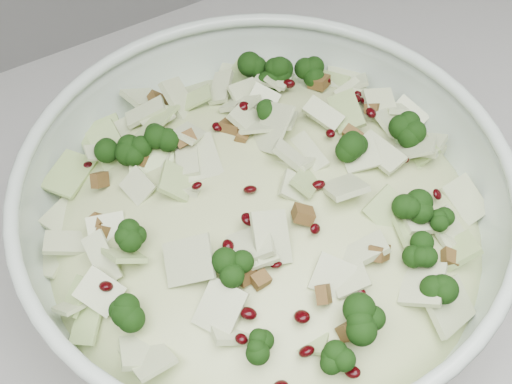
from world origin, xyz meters
TOP-DOWN VIEW (x-y plane):
  - mixing_bowl at (-0.62, 1.60)m, footprint 0.45×0.45m
  - salad at (-0.62, 1.60)m, footprint 0.46×0.46m

SIDE VIEW (x-z plane):
  - mixing_bowl at x=-0.62m, z-range 0.90..1.05m
  - salad at x=-0.62m, z-range 0.93..1.07m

